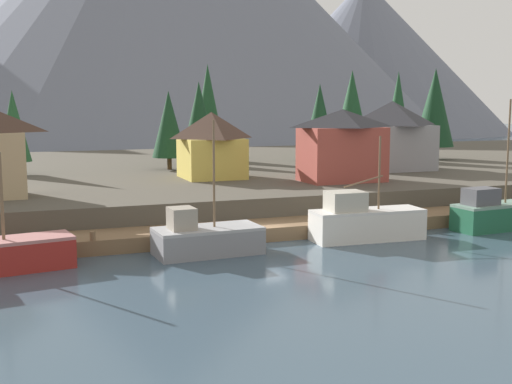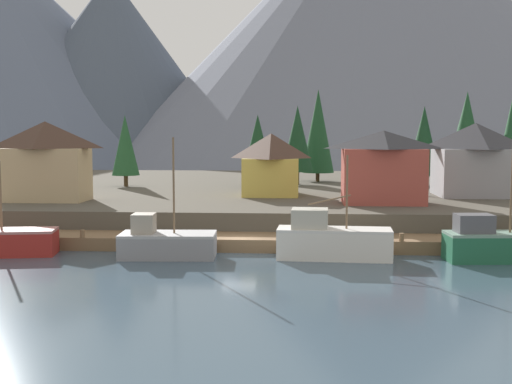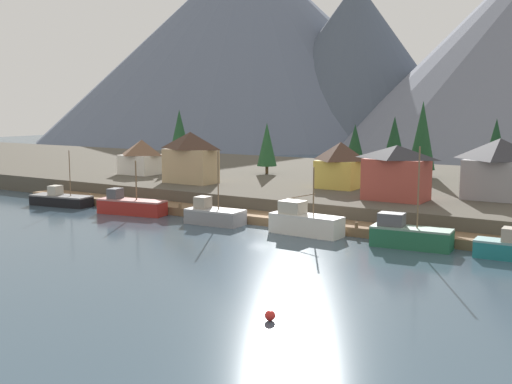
{
  "view_description": "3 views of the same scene",
  "coord_description": "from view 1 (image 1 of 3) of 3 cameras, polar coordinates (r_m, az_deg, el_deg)",
  "views": [
    {
      "loc": [
        -16.68,
        -41.82,
        9.75
      ],
      "look_at": [
        -0.36,
        1.47,
        3.41
      ],
      "focal_mm": 45.9,
      "sensor_mm": 36.0,
      "label": 1
    },
    {
      "loc": [
        4.5,
        -47.42,
        9.09
      ],
      "look_at": [
        1.04,
        3.31,
        4.28
      ],
      "focal_mm": 45.35,
      "sensor_mm": 36.0,
      "label": 2
    },
    {
      "loc": [
        38.47,
        -61.58,
        14.03
      ],
      "look_at": [
        -1.85,
        2.13,
        3.58
      ],
      "focal_mm": 44.64,
      "sensor_mm": 36.0,
      "label": 3
    }
  ],
  "objects": [
    {
      "name": "ground_plane",
      "position": [
        64.84,
        -5.49,
        -1.33
      ],
      "size": [
        400.0,
        400.0,
        1.0
      ],
      "primitive_type": "cube",
      "color": "#384C5B"
    },
    {
      "name": "dock",
      "position": [
        47.78,
        0.18,
        -3.36
      ],
      "size": [
        80.0,
        4.0,
        1.6
      ],
      "color": "brown",
      "rests_on": "ground_plane"
    },
    {
      "name": "shoreline_bank",
      "position": [
        76.15,
        -7.88,
        1.32
      ],
      "size": [
        400.0,
        56.0,
        2.5
      ],
      "primitive_type": "cube",
      "color": "#4C473D",
      "rests_on": "ground_plane"
    },
    {
      "name": "mountain_far_ridge",
      "position": [
        223.81,
        9.31,
        11.56
      ],
      "size": [
        95.83,
        95.83,
        49.6
      ],
      "primitive_type": "cone",
      "color": "slate",
      "rests_on": "ground_plane"
    },
    {
      "name": "fishing_boat_grey",
      "position": [
        42.42,
        -4.41,
        -4.06
      ],
      "size": [
        6.98,
        3.54,
        8.65
      ],
      "rotation": [
        0.0,
        0.0,
        0.05
      ],
      "color": "gray",
      "rests_on": "ground_plane"
    },
    {
      "name": "fishing_boat_white",
      "position": [
        47.25,
        9.43,
        -2.54
      ],
      "size": [
        8.21,
        3.05,
        7.41
      ],
      "rotation": [
        0.0,
        0.0,
        -0.05
      ],
      "color": "silver",
      "rests_on": "ground_plane"
    },
    {
      "name": "fishing_boat_green",
      "position": [
        53.94,
        20.3,
        -1.77
      ],
      "size": [
        7.97,
        3.19,
        10.0
      ],
      "rotation": [
        0.0,
        0.0,
        0.08
      ],
      "color": "#1E5B3D",
      "rests_on": "ground_plane"
    },
    {
      "name": "house_yellow",
      "position": [
        63.25,
        -3.88,
        4.16
      ],
      "size": [
        5.88,
        5.89,
        6.35
      ],
      "color": "gold",
      "rests_on": "shoreline_bank"
    },
    {
      "name": "house_grey",
      "position": [
        72.8,
        11.74,
        4.92
      ],
      "size": [
        7.93,
        7.1,
        7.41
      ],
      "color": "gray",
      "rests_on": "shoreline_bank"
    },
    {
      "name": "house_red",
      "position": [
        60.98,
        7.51,
        4.1
      ],
      "size": [
        7.68,
        4.87,
        6.64
      ],
      "color": "#9E4238",
      "rests_on": "shoreline_bank"
    },
    {
      "name": "conifer_near_right",
      "position": [
        85.56,
        8.34,
        7.05
      ],
      "size": [
        4.86,
        4.86,
        11.38
      ],
      "color": "#4C3823",
      "rests_on": "shoreline_bank"
    },
    {
      "name": "conifer_mid_left",
      "position": [
        87.64,
        15.3,
        7.11
      ],
      "size": [
        5.14,
        5.14,
        11.61
      ],
      "color": "#4C3823",
      "rests_on": "shoreline_bank"
    },
    {
      "name": "conifer_mid_right",
      "position": [
        70.09,
        -20.38,
        5.4
      ],
      "size": [
        3.28,
        3.28,
        8.5
      ],
      "color": "#4C3823",
      "rests_on": "shoreline_bank"
    },
    {
      "name": "conifer_back_left",
      "position": [
        82.85,
        -4.21,
        7.33
      ],
      "size": [
        4.24,
        4.24,
        12.02
      ],
      "color": "#4C3823",
      "rests_on": "shoreline_bank"
    },
    {
      "name": "conifer_back_right",
      "position": [
        81.54,
        5.56,
        6.48
      ],
      "size": [
        3.93,
        3.93,
        9.57
      ],
      "color": "#4C3823",
      "rests_on": "shoreline_bank"
    },
    {
      "name": "conifer_centre",
      "position": [
        83.93,
        12.25,
        6.95
      ],
      "size": [
        3.49,
        3.49,
        11.11
      ],
      "color": "#4C3823",
      "rests_on": "shoreline_bank"
    },
    {
      "name": "conifer_far_left",
      "position": [
        77.04,
        -4.99,
        6.58
      ],
      "size": [
        3.89,
        3.89,
        9.7
      ],
      "color": "#4C3823",
      "rests_on": "shoreline_bank"
    },
    {
      "name": "conifer_far_right",
      "position": [
        71.72,
        -7.61,
        5.87
      ],
      "size": [
        3.72,
        3.72,
        8.52
      ],
      "color": "#4C3823",
      "rests_on": "shoreline_bank"
    }
  ]
}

